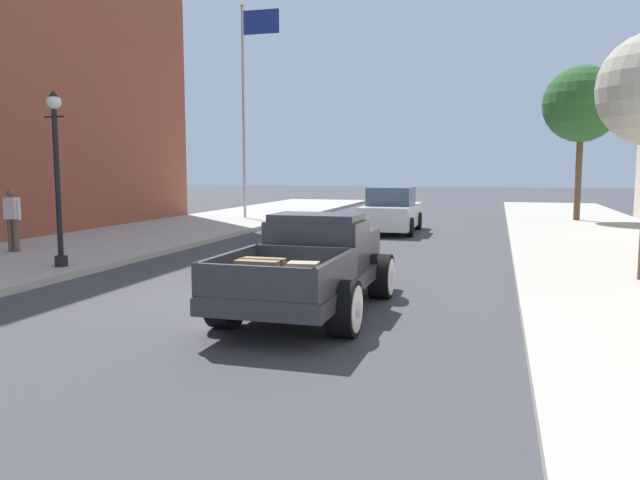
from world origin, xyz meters
TOP-DOWN VIEW (x-y plane):
  - ground_plane at (0.00, 0.00)m, footprint 140.00×140.00m
  - hotrod_truck_gunmetal at (1.22, -0.31)m, footprint 2.23×4.96m
  - car_background_white at (0.40, 12.33)m, footprint 1.91×4.32m
  - pedestrian_sidewalk_left at (-8.07, 3.25)m, footprint 0.53×0.22m
  - street_lamp_near at (-5.22, 1.50)m, footprint 0.50×0.32m
  - flagpole at (-6.42, 15.42)m, footprint 1.74×0.16m
  - street_tree_third at (7.32, 18.08)m, footprint 3.14×3.14m

SIDE VIEW (x-z plane):
  - ground_plane at x=0.00m, z-range 0.00..0.00m
  - hotrod_truck_gunmetal at x=1.22m, z-range -0.04..1.54m
  - car_background_white at x=0.40m, z-range -0.06..1.59m
  - pedestrian_sidewalk_left at x=-8.07m, z-range 0.26..1.91m
  - street_lamp_near at x=-5.22m, z-range 0.46..4.31m
  - street_tree_third at x=7.32m, z-range 1.75..8.15m
  - flagpole at x=-6.42m, z-range 1.19..10.35m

